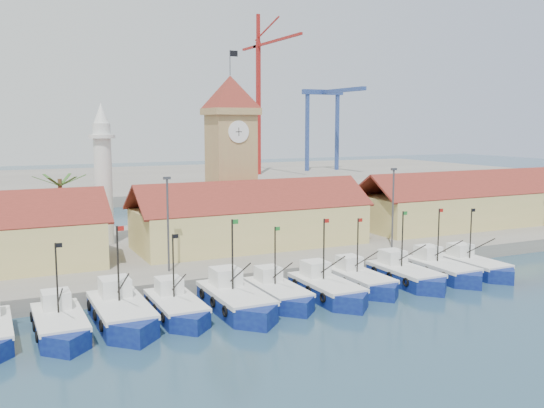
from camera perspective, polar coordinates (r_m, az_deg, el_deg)
ground at (r=53.31m, az=6.75°, el=-9.31°), size 400.00×400.00×0.00m
quay at (r=73.90m, az=-3.25°, el=-3.91°), size 140.00×32.00×1.50m
terminal at (r=156.13m, az=-15.35°, el=1.97°), size 240.00×80.00×2.00m
boat_1 at (r=47.66m, az=-19.29°, el=-10.82°), size 3.46×9.48×7.18m
boat_2 at (r=48.66m, az=-13.91°, el=-10.11°), size 3.89×10.66×8.07m
boat_3 at (r=49.72m, az=-8.91°, el=-9.73°), size 3.40×9.31×7.04m
boat_4 at (r=50.62m, az=-3.29°, el=-9.21°), size 3.88×10.63×8.04m
boat_5 at (r=53.02m, az=0.69°, el=-8.54°), size 3.35×9.18×6.95m
boat_6 at (r=54.39m, az=5.35°, el=-8.10°), size 3.61×9.88×7.48m
boat_7 at (r=57.83m, az=8.47°, el=-7.25°), size 3.38×9.27×7.01m
boat_8 at (r=60.44m, az=12.60°, el=-6.66°), size 3.58×9.82×7.43m
boat_9 at (r=63.55m, az=15.81°, el=-6.08°), size 3.56×9.74×7.37m
boat_10 at (r=66.24m, az=18.59°, el=-5.65°), size 3.44×9.43×7.14m
hall_center at (r=69.69m, az=-2.02°, el=-1.90°), size 27.04×10.13×7.61m
hall_right at (r=87.40m, az=17.59°, el=-0.32°), size 31.20×10.13×7.61m
clock_tower at (r=74.36m, az=-3.90°, el=4.87°), size 5.80×5.80×22.70m
minaret at (r=72.33m, az=-15.60°, el=2.76°), size 3.00×3.00×16.30m
palm_tree at (r=70.03m, az=-19.24°, el=-0.40°), size 5.60×5.03×8.39m
lamp_posts at (r=62.36m, az=1.34°, el=-0.70°), size 80.70×0.25×9.03m
crane_red_right at (r=161.29m, az=-1.06°, el=11.05°), size 1.00×33.85×41.78m
gantry at (r=174.43m, az=5.35°, el=9.03°), size 13.00×22.00×23.20m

